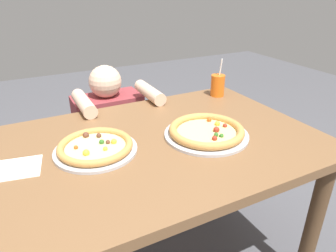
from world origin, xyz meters
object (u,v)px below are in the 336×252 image
(pizza_near, at_px, (206,132))
(pizza_far, at_px, (96,147))
(diner_seated, at_px, (111,143))
(drink_cup_colored, at_px, (218,85))

(pizza_near, distance_m, pizza_far, 0.46)
(pizza_far, bearing_deg, pizza_near, -10.91)
(pizza_near, xyz_separation_m, pizza_far, (-0.45, 0.09, -0.00))
(pizza_far, xyz_separation_m, diner_seated, (0.25, 0.67, -0.37))
(pizza_far, xyz_separation_m, drink_cup_colored, (0.79, 0.31, 0.04))
(pizza_near, xyz_separation_m, diner_seated, (-0.21, 0.75, -0.37))
(drink_cup_colored, distance_m, diner_seated, 0.77)
(pizza_near, bearing_deg, diner_seated, 105.40)
(pizza_near, distance_m, drink_cup_colored, 0.52)
(drink_cup_colored, relative_size, diner_seated, 0.23)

